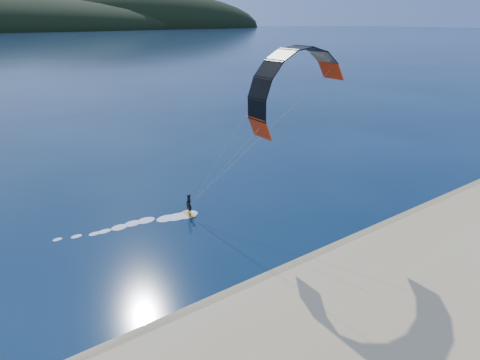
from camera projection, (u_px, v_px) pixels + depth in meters
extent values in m
plane|color=#061932|center=(316.00, 334.00, 20.68)|extent=(1800.00, 1800.00, 0.00)
cube|color=olive|center=(263.00, 289.00, 24.07)|extent=(220.00, 2.50, 0.10)
ellipsoid|color=black|center=(125.00, 29.00, 734.88)|extent=(600.00, 240.00, 140.00)
cube|color=#C58317|center=(189.00, 214.00, 33.38)|extent=(0.47, 1.46, 0.08)
imported|color=black|center=(189.00, 204.00, 33.03)|extent=(0.43, 0.66, 1.80)
cylinder|color=gray|center=(243.00, 154.00, 31.35)|extent=(0.02, 0.02, 11.79)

